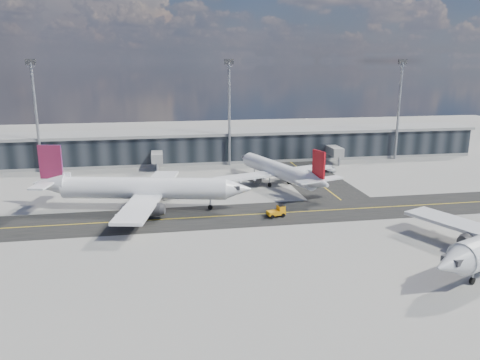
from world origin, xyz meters
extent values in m
plane|color=gray|center=(0.00, 0.00, 0.00)|extent=(300.00, 300.00, 0.00)
cube|color=black|center=(0.00, 4.00, 0.01)|extent=(180.00, 14.00, 0.02)
cube|color=black|center=(18.00, 35.00, 0.01)|extent=(14.00, 50.00, 0.02)
cube|color=yellow|center=(0.00, 4.00, 0.03)|extent=(180.00, 0.25, 0.01)
cube|color=yellow|center=(18.00, 35.00, 0.03)|extent=(0.25, 50.00, 0.01)
cube|color=black|center=(0.00, 55.00, 4.00)|extent=(150.00, 12.00, 8.00)
cube|color=gray|center=(0.00, 55.00, 8.40)|extent=(152.00, 13.00, 0.80)
cube|color=gray|center=(0.00, 55.00, 0.40)|extent=(150.00, 12.20, 0.80)
cube|color=gray|center=(-20.00, 47.00, 3.50)|extent=(3.00, 10.00, 2.40)
cylinder|color=gray|center=(-20.00, 42.00, 1.20)|extent=(0.60, 0.60, 2.40)
cube|color=gray|center=(30.00, 47.00, 3.50)|extent=(3.00, 10.00, 2.40)
cylinder|color=gray|center=(30.00, 42.00, 1.20)|extent=(0.60, 0.60, 2.40)
cylinder|color=gray|center=(-50.00, 48.00, 14.00)|extent=(0.70, 0.70, 28.00)
cube|color=#2D2D30|center=(-50.00, 48.00, 28.20)|extent=(2.50, 0.50, 1.40)
cylinder|color=gray|center=(0.00, 48.00, 14.00)|extent=(0.70, 0.70, 28.00)
cube|color=#2D2D30|center=(0.00, 48.00, 28.20)|extent=(2.50, 0.50, 1.40)
cylinder|color=gray|center=(50.00, 48.00, 14.00)|extent=(0.70, 0.70, 28.00)
cube|color=#2D2D30|center=(50.00, 48.00, 28.20)|extent=(2.50, 0.50, 1.40)
cylinder|color=white|center=(-22.42, 10.98, 4.27)|extent=(32.25, 10.70, 4.27)
cone|color=white|center=(-4.64, 7.29, 4.27)|extent=(6.10, 5.27, 4.27)
cone|color=white|center=(-40.72, 14.79, 4.91)|extent=(7.14, 5.49, 4.27)
cube|color=white|center=(-21.37, 10.77, 3.20)|extent=(12.62, 36.65, 0.53)
cylinder|color=#2D2D30|center=(-19.03, 16.82, 2.03)|extent=(4.89, 3.32, 2.46)
cylinder|color=#2D2D30|center=(-21.63, 4.27, 2.03)|extent=(4.89, 3.32, 2.46)
cube|color=silver|center=(-19.03, 16.82, 2.88)|extent=(2.18, 0.85, 0.85)
cube|color=silver|center=(-21.63, 4.27, 2.88)|extent=(2.18, 0.85, 0.85)
cube|color=#6D1E4C|center=(-40.20, 14.68, 9.40)|extent=(4.49, 1.38, 6.62)
cube|color=white|center=(-40.72, 14.79, 5.55)|extent=(5.54, 13.16, 0.37)
cube|color=#2D2D30|center=(-5.16, 7.40, 4.70)|extent=(2.57, 2.74, 0.75)
cylinder|color=gray|center=(-9.87, 8.38, 1.28)|extent=(0.30, 0.30, 2.14)
cylinder|color=black|center=(-9.87, 8.38, 0.48)|extent=(1.02, 0.56, 0.96)
cylinder|color=black|center=(-22.81, 14.34, 0.59)|extent=(1.26, 0.76, 1.18)
cylinder|color=black|center=(-24.12, 8.06, 0.59)|extent=(1.26, 0.76, 1.18)
cylinder|color=white|center=(7.91, 24.74, 3.60)|extent=(11.99, 26.78, 3.60)
cone|color=white|center=(3.05, 39.27, 3.60)|extent=(4.85, 5.42, 3.60)
cone|color=white|center=(12.91, 9.78, 4.15)|extent=(5.13, 6.27, 3.60)
cube|color=white|center=(7.62, 25.59, 2.70)|extent=(30.49, 13.99, 0.45)
cylinder|color=#2D2D30|center=(2.21, 24.73, 1.71)|extent=(3.17, 4.25, 2.07)
cylinder|color=#2D2D30|center=(12.46, 28.16, 1.71)|extent=(3.17, 4.25, 2.07)
cube|color=silver|center=(2.21, 24.73, 2.43)|extent=(0.91, 1.82, 0.72)
cube|color=silver|center=(12.46, 28.16, 2.43)|extent=(0.91, 1.82, 0.72)
cube|color=#B80C15|center=(12.77, 10.21, 7.93)|extent=(1.58, 3.72, 5.59)
cube|color=white|center=(12.91, 9.78, 4.69)|extent=(11.06, 5.82, 0.32)
cube|color=#2D2D30|center=(3.19, 38.84, 3.96)|extent=(2.45, 2.34, 0.63)
cylinder|color=gray|center=(4.48, 34.99, 1.08)|extent=(0.27, 0.27, 1.80)
cylinder|color=black|center=(4.48, 34.99, 0.41)|extent=(0.56, 0.87, 0.81)
cylinder|color=black|center=(5.63, 23.03, 0.50)|extent=(0.74, 1.08, 0.99)
cylinder|color=black|center=(10.76, 24.74, 0.50)|extent=(0.74, 1.08, 0.99)
cone|color=silver|center=(15.54, -31.24, 4.25)|extent=(6.56, 6.01, 4.25)
cylinder|color=#2D2D30|center=(27.68, -19.08, 2.02)|extent=(5.07, 4.01, 2.45)
cube|color=silver|center=(27.68, -19.08, 2.87)|extent=(2.12, 1.23, 0.85)
cube|color=#2D2D30|center=(16.03, -31.03, 4.68)|extent=(2.88, 2.99, 0.74)
cylinder|color=gray|center=(20.43, -29.14, 1.28)|extent=(0.34, 0.34, 2.13)
cylinder|color=black|center=(20.43, -29.14, 0.48)|extent=(1.03, 0.72, 0.96)
cube|color=#FF9F0D|center=(1.80, 1.83, 0.84)|extent=(3.62, 2.24, 0.79)
cube|color=#FF9F0D|center=(2.79, 2.04, 1.57)|extent=(1.51, 1.68, 1.01)
cube|color=black|center=(2.79, 2.04, 1.96)|extent=(1.39, 1.61, 0.28)
cylinder|color=black|center=(2.75, 2.78, 0.39)|extent=(0.83, 0.44, 0.79)
cylinder|color=black|center=(3.05, 1.35, 0.39)|extent=(0.83, 0.44, 0.79)
cylinder|color=black|center=(0.55, 2.32, 0.39)|extent=(0.83, 0.44, 0.79)
cylinder|color=black|center=(0.85, 0.89, 0.39)|extent=(0.83, 0.44, 0.79)
imported|color=white|center=(25.29, 36.27, 0.70)|extent=(3.01, 5.35, 1.41)
camera|label=1|loc=(-19.14, -79.08, 28.39)|focal=35.00mm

